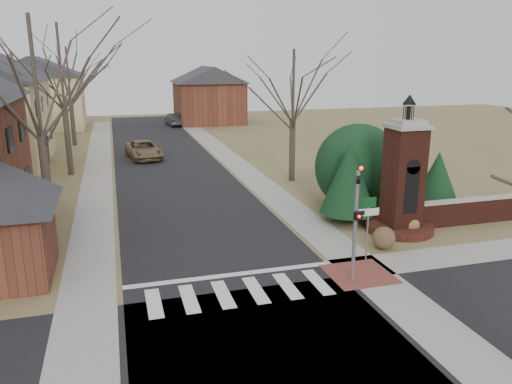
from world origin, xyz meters
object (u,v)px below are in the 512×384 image
object	(u,v)px
sign_post	(368,217)
pickup_truck	(144,150)
brick_gate_monument	(403,187)
distant_car	(175,119)
traffic_signal_pole	(356,215)

from	to	relation	value
sign_post	pickup_truck	bearing A→B (deg)	106.34
brick_gate_monument	pickup_truck	xyz separation A→B (m)	(-10.60, 21.52, -1.44)
pickup_truck	distant_car	distance (m)	20.43
pickup_truck	brick_gate_monument	bearing A→B (deg)	-71.00
pickup_truck	distant_car	xyz separation A→B (m)	(5.00, 19.81, 0.04)
sign_post	distant_car	size ratio (longest dim) A/B	0.59
sign_post	brick_gate_monument	xyz separation A→B (m)	(3.41, 3.01, 0.22)
traffic_signal_pole	distant_car	size ratio (longest dim) A/B	0.97
traffic_signal_pole	distant_car	bearing A→B (deg)	91.13
distant_car	pickup_truck	bearing A→B (deg)	70.48
traffic_signal_pole	sign_post	world-z (taller)	traffic_signal_pole
traffic_signal_pole	sign_post	distance (m)	2.02
traffic_signal_pole	pickup_truck	world-z (taller)	traffic_signal_pole
brick_gate_monument	distant_car	bearing A→B (deg)	97.72
traffic_signal_pole	pickup_truck	distance (m)	26.67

